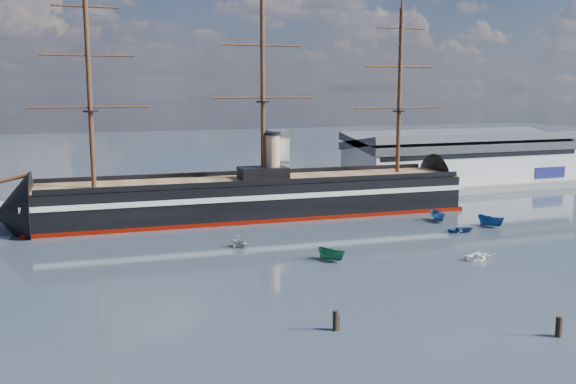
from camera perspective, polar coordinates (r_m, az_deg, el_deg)
name	(u,v)px	position (r m, az deg, el deg)	size (l,w,h in m)	color
ground	(323,233)	(118.95, 3.16, -3.68)	(600.00, 600.00, 0.00)	#2B3741
quay	(301,199)	(155.31, 1.21, -0.62)	(180.00, 18.00, 2.00)	slate
warehouse	(460,157)	(180.75, 15.03, 3.01)	(63.00, 21.00, 11.60)	#B7BABC
quay_tower	(278,161)	(148.69, -0.86, 2.74)	(5.00, 5.00, 15.00)	silver
warship	(246,198)	(133.61, -3.73, -0.49)	(113.26, 20.64, 53.94)	black
motorboat_a	(331,261)	(100.46, 3.88, -6.11)	(6.09, 2.23, 2.44)	#206448
motorboat_b	(482,259)	(105.45, 16.87, -5.76)	(3.41, 1.37, 1.59)	white
motorboat_c	(438,221)	(132.73, 13.21, -2.56)	(6.49, 2.38, 2.60)	#2D527A
motorboat_d	(239,247)	(108.86, -4.34, -4.91)	(5.97, 2.59, 2.19)	gray
motorboat_e	(461,232)	(123.99, 15.14, -3.46)	(3.06, 1.22, 1.43)	navy
motorboat_f	(491,226)	(130.62, 17.57, -2.94)	(6.71, 2.46, 2.68)	navy
piling_near_left	(335,330)	(72.76, 4.23, -12.17)	(0.64, 0.64, 3.00)	black
piling_near_mid	(558,337)	(76.64, 22.86, -11.77)	(0.64, 0.64, 2.96)	black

